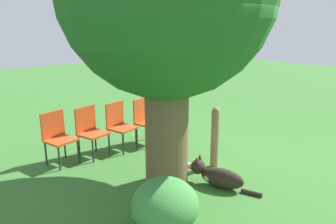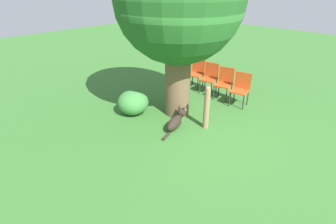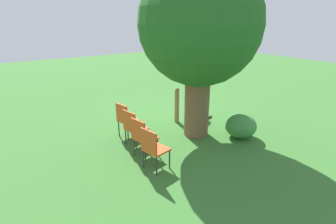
# 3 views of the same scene
# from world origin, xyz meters

# --- Properties ---
(ground_plane) EXTENTS (30.00, 30.00, 0.00)m
(ground_plane) POSITION_xyz_m (0.00, 0.00, 0.00)
(ground_plane) COLOR #38702D
(oak_tree) EXTENTS (2.85, 2.85, 4.16)m
(oak_tree) POSITION_xyz_m (0.16, 0.99, 2.68)
(oak_tree) COLOR brown
(oak_tree) RESTS_ON ground_plane
(dog) EXTENTS (1.11, 0.47, 0.42)m
(dog) POSITION_xyz_m (-0.40, 0.51, 0.16)
(dog) COLOR #2D231C
(dog) RESTS_ON ground_plane
(fence_post) EXTENTS (0.13, 0.13, 1.03)m
(fence_post) POSITION_xyz_m (0.06, 0.01, 0.52)
(fence_post) COLOR #937551
(fence_post) RESTS_ON ground_plane
(red_chair_0) EXTENTS (0.50, 0.51, 0.89)m
(red_chair_0) POSITION_xyz_m (1.72, 0.11, 0.51)
(red_chair_0) COLOR #D14C1E
(red_chair_0) RESTS_ON ground_plane
(red_chair_1) EXTENTS (0.50, 0.51, 0.89)m
(red_chair_1) POSITION_xyz_m (1.80, 0.68, 0.51)
(red_chair_1) COLOR #D14C1E
(red_chair_1) RESTS_ON ground_plane
(red_chair_2) EXTENTS (0.50, 0.51, 0.89)m
(red_chair_2) POSITION_xyz_m (1.89, 1.25, 0.51)
(red_chair_2) COLOR #D14C1E
(red_chair_2) RESTS_ON ground_plane
(red_chair_3) EXTENTS (0.50, 0.51, 0.89)m
(red_chair_3) POSITION_xyz_m (1.97, 1.82, 0.51)
(red_chair_3) COLOR #D14C1E
(red_chair_3) RESTS_ON ground_plane
(low_shrub) EXTENTS (0.78, 0.78, 0.62)m
(low_shrub) POSITION_xyz_m (-0.65, 1.77, 0.31)
(low_shrub) COLOR #3D843D
(low_shrub) RESTS_ON ground_plane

